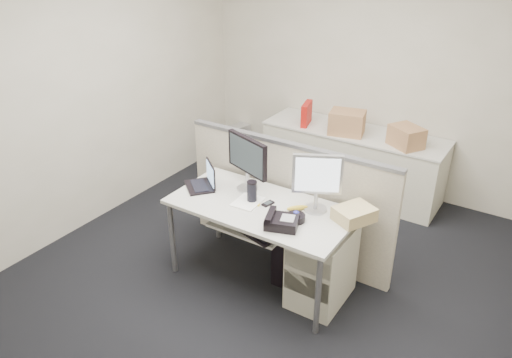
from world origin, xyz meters
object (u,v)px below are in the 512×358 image
Objects in this scene: monitor_main at (247,164)px; desk_phone at (282,222)px; desk at (261,213)px; laptop at (199,176)px.

desk_phone is at bearing -13.90° from monitor_main.
monitor_main is at bearing 127.79° from desk_phone.
desk is 6.19× the size of desk_phone.
desk is 3.12× the size of monitor_main.
monitor_main reaches higher than desk_phone.
laptop is at bearing -178.15° from desk.
desk is at bearing 41.29° from laptop.
desk_phone is at bearing 29.58° from laptop.
desk_phone reaches higher than desk.
desk is at bearing -16.45° from monitor_main.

